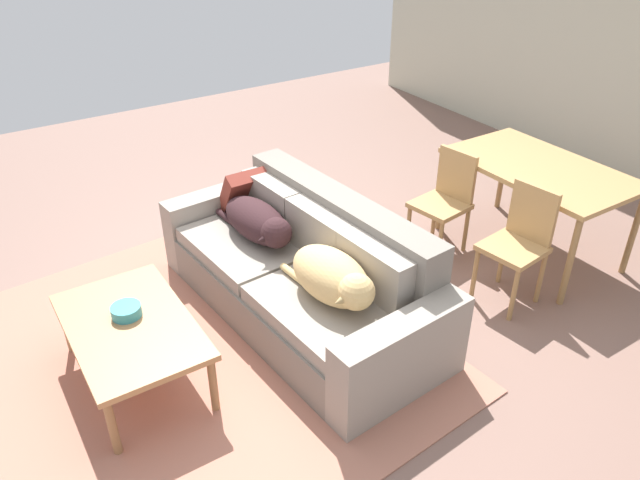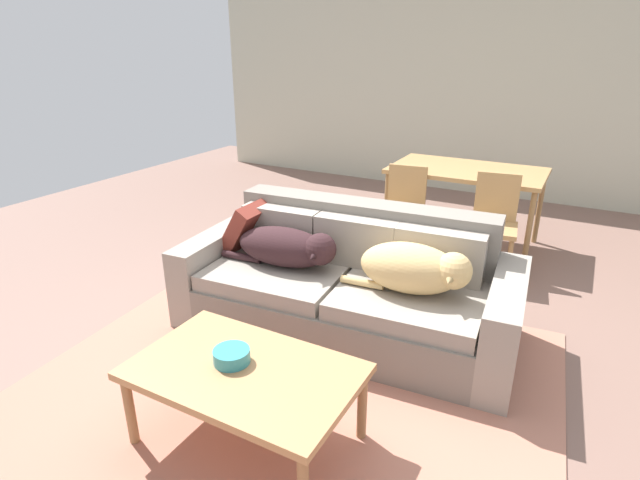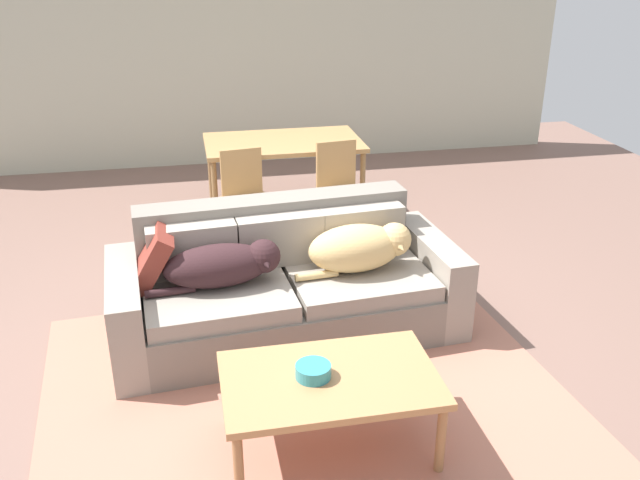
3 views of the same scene
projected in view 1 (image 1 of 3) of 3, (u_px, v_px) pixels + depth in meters
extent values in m
plane|color=#7F5E53|center=(306.00, 308.00, 4.56)|extent=(10.00, 10.00, 0.00)
cube|color=#B3725D|center=(188.00, 355.00, 4.11)|extent=(3.26, 3.09, 0.01)
cube|color=gray|center=(298.00, 294.00, 4.43)|extent=(1.98, 1.13, 0.34)
cube|color=gray|center=(261.00, 240.00, 4.64)|extent=(1.00, 1.02, 0.11)
cube|color=gray|center=(340.00, 300.00, 3.99)|extent=(1.00, 1.02, 0.11)
cube|color=gray|center=(339.00, 220.00, 4.37)|extent=(1.92, 0.39, 0.41)
cube|color=gray|center=(271.00, 201.00, 4.69)|extent=(0.60, 0.21, 0.34)
cube|color=gray|center=(318.00, 232.00, 4.29)|extent=(0.60, 0.21, 0.34)
cube|color=gray|center=(375.00, 270.00, 3.89)|extent=(0.60, 0.21, 0.34)
cube|color=gray|center=(224.00, 221.00, 5.08)|extent=(0.28, 1.00, 0.59)
cube|color=gray|center=(401.00, 360.00, 3.65)|extent=(0.28, 1.00, 0.59)
ellipsoid|color=#331D20|center=(256.00, 220.00, 4.50)|extent=(0.72, 0.38, 0.27)
sphere|color=#331D20|center=(276.00, 233.00, 4.27)|extent=(0.22, 0.22, 0.22)
cone|color=black|center=(264.00, 239.00, 4.23)|extent=(0.11, 0.13, 0.10)
cylinder|color=#331D20|center=(228.00, 219.00, 4.74)|extent=(0.32, 0.07, 0.05)
ellipsoid|color=#DAB371|center=(331.00, 276.00, 3.86)|extent=(0.67, 0.41, 0.32)
sphere|color=#DAB371|center=(356.00, 292.00, 3.64)|extent=(0.23, 0.23, 0.23)
cone|color=#A48654|center=(343.00, 300.00, 3.59)|extent=(0.11, 0.13, 0.10)
cylinder|color=#DAB371|center=(295.00, 276.00, 4.08)|extent=(0.29, 0.07, 0.05)
cube|color=maroon|center=(247.00, 190.00, 4.84)|extent=(0.30, 0.39, 0.39)
cube|color=#B58050|center=(130.00, 326.00, 3.71)|extent=(1.11, 0.69, 0.04)
cylinder|color=#9A6C44|center=(67.00, 327.00, 4.05)|extent=(0.05, 0.05, 0.41)
cylinder|color=#9A6C44|center=(113.00, 427.00, 3.32)|extent=(0.05, 0.05, 0.41)
cylinder|color=#9A6C44|center=(153.00, 298.00, 4.32)|extent=(0.05, 0.05, 0.41)
cylinder|color=#9A6C44|center=(213.00, 385.00, 3.60)|extent=(0.05, 0.05, 0.41)
cylinder|color=teal|center=(126.00, 311.00, 3.75)|extent=(0.18, 0.18, 0.07)
cube|color=tan|center=(541.00, 168.00, 4.88)|extent=(1.45, 0.86, 0.04)
cylinder|color=olive|center=(442.00, 192.00, 5.38)|extent=(0.05, 0.05, 0.74)
cylinder|color=olive|center=(570.00, 262.00, 4.42)|extent=(0.05, 0.05, 0.74)
cylinder|color=olive|center=(503.00, 172.00, 5.74)|extent=(0.05, 0.05, 0.74)
cylinder|color=olive|center=(633.00, 233.00, 4.77)|extent=(0.05, 0.05, 0.74)
cube|color=tan|center=(440.00, 206.00, 5.05)|extent=(0.45, 0.45, 0.04)
cube|color=tan|center=(457.00, 174.00, 5.03)|extent=(0.36, 0.09, 0.42)
cylinder|color=#A07949|center=(408.00, 228.00, 5.17)|extent=(0.04, 0.04, 0.40)
cylinder|color=#A07949|center=(440.00, 244.00, 4.95)|extent=(0.04, 0.04, 0.40)
cylinder|color=#A07949|center=(434.00, 215.00, 5.37)|extent=(0.04, 0.04, 0.40)
cylinder|color=#A07949|center=(466.00, 230.00, 5.15)|extent=(0.04, 0.04, 0.40)
cube|color=tan|center=(513.00, 249.00, 4.41)|extent=(0.45, 0.45, 0.04)
cube|color=tan|center=(533.00, 213.00, 4.39)|extent=(0.36, 0.08, 0.42)
cylinder|color=#A07949|center=(475.00, 274.00, 4.55)|extent=(0.04, 0.04, 0.44)
cylinder|color=#A07949|center=(514.00, 295.00, 4.33)|extent=(0.04, 0.04, 0.44)
cylinder|color=#A07949|center=(502.00, 258.00, 4.74)|extent=(0.04, 0.04, 0.44)
cylinder|color=#A07949|center=(541.00, 277.00, 4.52)|extent=(0.04, 0.04, 0.44)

